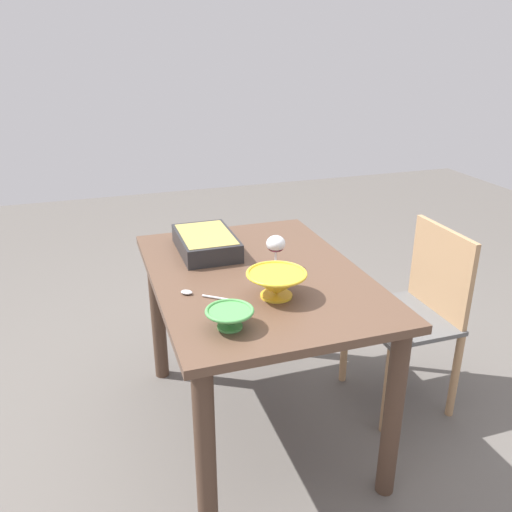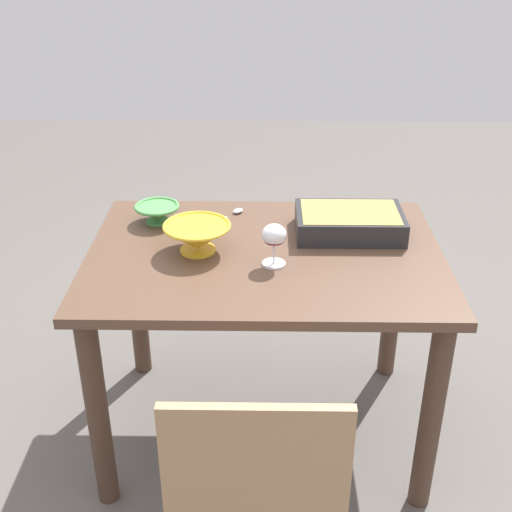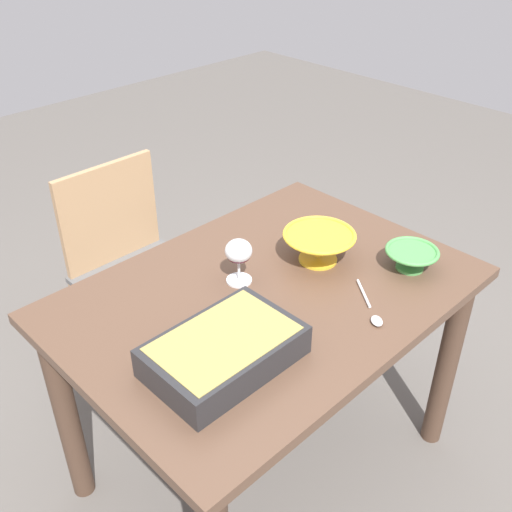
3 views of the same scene
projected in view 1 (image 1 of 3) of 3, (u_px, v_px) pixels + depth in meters
ground_plane at (257, 423)px, 2.40m from camera, size 8.00×8.00×0.00m
dining_table at (257, 302)px, 2.17m from camera, size 1.15×0.82×0.75m
chair at (417, 308)px, 2.43m from camera, size 0.43×0.38×0.84m
wine_glass at (276, 246)px, 2.13m from camera, size 0.08×0.08×0.14m
casserole_dish at (206, 242)px, 2.31m from camera, size 0.36×0.23×0.08m
mixing_bowl at (277, 283)px, 1.91m from camera, size 0.22×0.22×0.10m
small_bowl at (230, 317)px, 1.70m from camera, size 0.16×0.16×0.07m
serving_spoon at (196, 294)px, 1.93m from camera, size 0.14×0.18×0.01m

